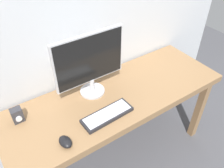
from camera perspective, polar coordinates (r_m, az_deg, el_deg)
name	(u,v)px	position (r m, az deg, el deg)	size (l,w,h in m)	color
ground_plane	(115,154)	(2.35, 0.85, -16.70)	(6.00, 6.00, 0.00)	#4C4C51
desk	(116,103)	(1.81, 1.05, -4.57)	(1.72, 0.61, 0.77)	#936D47
monitor	(90,62)	(1.63, -5.43, 5.28)	(0.53, 0.18, 0.48)	silver
keyboard_primary	(107,115)	(1.59, -1.16, -7.55)	(0.37, 0.14, 0.03)	#232328
mouse	(65,142)	(1.47, -11.30, -13.66)	(0.07, 0.10, 0.04)	black
audio_controller	(17,115)	(1.65, -22.10, -7.07)	(0.07, 0.07, 0.10)	#333338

